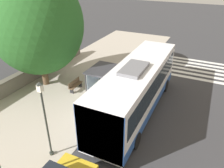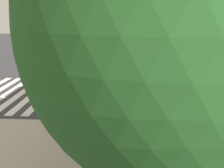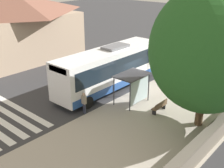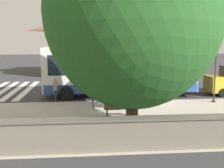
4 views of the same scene
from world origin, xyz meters
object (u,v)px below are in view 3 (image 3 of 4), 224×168
object	(u,v)px
pedestrian	(84,101)
street_lamp_near	(174,52)
bus	(109,68)
bus_shelter	(133,80)
parked_car_behind_bus	(166,57)
bench	(160,106)
shade_tree	(208,50)
street_lamp_far	(185,47)

from	to	relation	value
pedestrian	street_lamp_near	size ratio (longest dim) A/B	0.37
bus	bus_shelter	world-z (taller)	bus
pedestrian	parked_car_behind_bus	bearing A→B (deg)	-84.44
bus_shelter	pedestrian	xyz separation A→B (m)	(1.68, 3.69, -1.05)
bench	bus	bearing A→B (deg)	-7.62
bus	bench	size ratio (longest dim) A/B	6.88
parked_car_behind_bus	bench	bearing A→B (deg)	119.20
pedestrian	parked_car_behind_bus	xyz separation A→B (m)	(1.31, -13.47, 0.07)
parked_car_behind_bus	street_lamp_near	bearing A→B (deg)	130.51
bus_shelter	bench	world-z (taller)	bus_shelter
street_lamp_near	shade_tree	size ratio (longest dim) A/B	0.49
parked_car_behind_bus	bus_shelter	bearing A→B (deg)	107.02
bus_shelter	pedestrian	bearing A→B (deg)	65.53
pedestrian	bench	xyz separation A→B (m)	(-4.07, -3.84, -0.50)
shade_tree	bench	bearing A→B (deg)	4.31
street_lamp_far	street_lamp_near	bearing A→B (deg)	98.44
pedestrian	shade_tree	bearing A→B (deg)	-150.07
street_lamp_far	shade_tree	world-z (taller)	shade_tree
bus	pedestrian	xyz separation A→B (m)	(-1.63, 4.60, -0.99)
bus_shelter	parked_car_behind_bus	size ratio (longest dim) A/B	0.61
bus_shelter	street_lamp_far	xyz separation A→B (m)	(0.98, -10.04, 0.36)
street_lamp_far	parked_car_behind_bus	bearing A→B (deg)	7.62
bench	street_lamp_far	xyz separation A→B (m)	(3.37, -9.90, 1.91)
bench	parked_car_behind_bus	xyz separation A→B (m)	(5.38, -9.63, 0.57)
bus	pedestrian	world-z (taller)	bus
bus_shelter	shade_tree	distance (m)	6.31
bench	street_lamp_near	distance (m)	7.65
shade_tree	parked_car_behind_bus	xyz separation A→B (m)	(8.37, -9.40, -4.27)
street_lamp_near	parked_car_behind_bus	xyz separation A→B (m)	(2.49, -2.91, -1.66)
bus	parked_car_behind_bus	size ratio (longest dim) A/B	2.48
bus	shade_tree	xyz separation A→B (m)	(-8.69, 0.54, 3.34)
bench	street_lamp_near	world-z (taller)	street_lamp_near
pedestrian	bench	world-z (taller)	pedestrian
street_lamp_far	parked_car_behind_bus	world-z (taller)	street_lamp_far
bus_shelter	street_lamp_far	bearing A→B (deg)	-84.44
street_lamp_far	pedestrian	bearing A→B (deg)	87.07
pedestrian	shade_tree	size ratio (longest dim) A/B	0.18
street_lamp_far	shade_tree	xyz separation A→B (m)	(-6.35, 9.67, 2.93)
shade_tree	parked_car_behind_bus	world-z (taller)	shade_tree
bus	bench	world-z (taller)	bus
bus_shelter	bench	xyz separation A→B (m)	(-2.39, -0.15, -1.55)
bench	shade_tree	size ratio (longest dim) A/B	0.17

